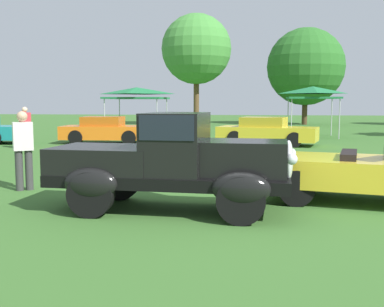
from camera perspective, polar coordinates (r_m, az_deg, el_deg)
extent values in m
plane|color=#386628|center=(8.43, 2.29, -6.60)|extent=(120.00, 120.00, 0.00)
cube|color=black|center=(8.12, -2.70, -3.08)|extent=(4.18, 1.69, 0.20)
cube|color=black|center=(7.87, 6.00, -0.61)|extent=(1.58, 1.18, 0.60)
ellipsoid|color=silver|center=(7.84, 11.68, -0.88)|extent=(0.19, 0.53, 0.68)
cube|color=black|center=(8.01, -1.95, 1.27)|extent=(1.06, 1.43, 1.04)
cube|color=black|center=(7.99, -1.96, 3.41)|extent=(0.98, 1.46, 0.40)
cube|color=black|center=(8.42, -10.40, -0.77)|extent=(1.87, 1.51, 0.48)
ellipsoid|color=black|center=(8.63, 6.82, -2.56)|extent=(0.94, 0.42, 0.52)
ellipsoid|color=black|center=(7.21, 6.00, -4.30)|extent=(0.94, 0.42, 0.52)
ellipsoid|color=black|center=(9.13, -8.72, -2.10)|extent=(0.94, 0.42, 0.52)
ellipsoid|color=black|center=(7.80, -12.28, -3.60)|extent=(0.94, 0.42, 0.52)
sphere|color=silver|center=(8.27, 11.97, 0.04)|extent=(0.18, 0.18, 0.18)
sphere|color=silver|center=(7.40, 12.09, -0.69)|extent=(0.18, 0.18, 0.18)
cylinder|color=black|center=(8.66, 6.81, -3.73)|extent=(0.76, 0.24, 0.76)
cylinder|color=black|center=(7.24, 5.98, -5.70)|extent=(0.76, 0.24, 0.76)
cylinder|color=black|center=(9.16, -8.70, -3.21)|extent=(0.76, 0.24, 0.76)
cylinder|color=black|center=(7.84, -12.25, -4.90)|extent=(0.76, 0.24, 0.76)
cube|color=yellow|center=(9.36, 20.91, -2.18)|extent=(4.34, 2.57, 0.52)
cube|color=black|center=(9.33, 18.58, -0.63)|extent=(0.54, 1.24, 0.28)
cylinder|color=black|center=(10.21, 13.74, -2.62)|extent=(0.66, 0.20, 0.66)
cylinder|color=black|center=(8.69, 12.61, -4.14)|extent=(0.66, 0.20, 0.66)
cube|color=orange|center=(21.71, -10.37, 2.55)|extent=(4.08, 1.92, 0.60)
cube|color=#BB5914|center=(21.73, -10.81, 3.87)|extent=(1.84, 1.55, 0.44)
cylinder|color=black|center=(20.71, -7.68, 1.92)|extent=(0.64, 0.22, 0.64)
cylinder|color=black|center=(21.32, -14.00, 1.92)|extent=(0.64, 0.22, 0.64)
cube|color=yellow|center=(20.78, 9.18, 2.41)|extent=(4.54, 2.64, 0.60)
cube|color=gold|center=(20.79, 8.74, 3.80)|extent=(2.16, 1.85, 0.44)
cylinder|color=black|center=(19.81, 12.34, 1.64)|extent=(0.64, 0.22, 0.64)
cylinder|color=black|center=(20.35, 5.19, 1.88)|extent=(0.64, 0.22, 0.64)
cylinder|color=#383838|center=(10.59, -20.34, -1.97)|extent=(0.16, 0.16, 0.86)
cylinder|color=#383838|center=(10.61, -19.27, -1.92)|extent=(0.16, 0.16, 0.86)
cube|color=silver|center=(10.52, -19.95, 1.99)|extent=(0.47, 0.42, 0.60)
sphere|color=tan|center=(10.50, -20.04, 4.28)|extent=(0.22, 0.22, 0.22)
cylinder|color=#9E998E|center=(20.01, -19.37, 1.79)|extent=(0.16, 0.16, 0.86)
cylinder|color=#9E998E|center=(19.92, -19.89, 1.75)|extent=(0.16, 0.16, 0.86)
cube|color=#D1333D|center=(19.92, -19.70, 3.86)|extent=(0.44, 0.46, 0.60)
sphere|color=beige|center=(19.91, -19.75, 5.07)|extent=(0.22, 0.22, 0.22)
cylinder|color=#B7B7BC|center=(27.99, -3.09, 4.54)|extent=(0.05, 0.05, 2.05)
cylinder|color=#B7B7BC|center=(25.14, -4.30, 4.34)|extent=(0.05, 0.05, 2.05)
cylinder|color=#B7B7BC|center=(28.66, -8.83, 4.52)|extent=(0.05, 0.05, 2.05)
cylinder|color=#B7B7BC|center=(25.89, -10.63, 4.30)|extent=(0.05, 0.05, 2.05)
cube|color=#1E703D|center=(26.87, -6.74, 6.73)|extent=(3.23, 3.23, 0.10)
pyramid|color=#1E703D|center=(26.88, -6.75, 7.62)|extent=(3.16, 3.16, 0.38)
cylinder|color=#B7B7BC|center=(27.26, 16.66, 4.24)|extent=(0.05, 0.05, 2.05)
cylinder|color=#B7B7BC|center=(24.90, 17.54, 4.04)|extent=(0.05, 0.05, 2.05)
cylinder|color=#B7B7BC|center=(26.98, 11.62, 4.36)|extent=(0.05, 0.05, 2.05)
cylinder|color=#B7B7BC|center=(24.59, 12.03, 4.17)|extent=(0.05, 0.05, 2.05)
cube|color=#1E703D|center=(25.89, 14.53, 6.59)|extent=(2.66, 2.66, 0.10)
pyramid|color=#1E703D|center=(25.90, 14.56, 7.52)|extent=(2.61, 2.61, 0.38)
cylinder|color=brown|center=(38.03, 0.53, 6.91)|extent=(0.44, 0.44, 4.56)
sphere|color=#428938|center=(38.26, 0.54, 12.63)|extent=(5.59, 5.59, 5.59)
cylinder|color=#47331E|center=(40.15, 13.59, 5.61)|extent=(0.44, 0.44, 3.03)
sphere|color=#286623|center=(40.25, 13.71, 10.25)|extent=(6.35, 6.35, 6.35)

